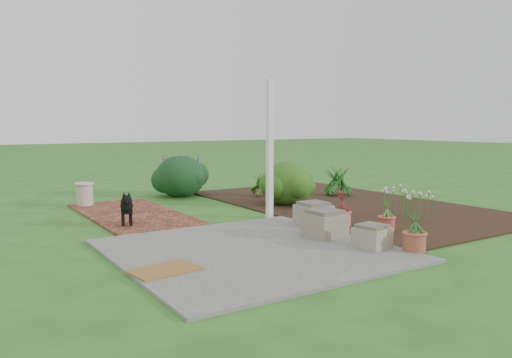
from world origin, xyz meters
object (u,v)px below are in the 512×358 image
stone_trough_near (372,238)px  cream_ceramic_urn (85,194)px  evergreen_shrub (288,182)px  black_dog (127,206)px

stone_trough_near → cream_ceramic_urn: size_ratio=0.91×
cream_ceramic_urn → stone_trough_near: bearing=-67.7°
evergreen_shrub → stone_trough_near: bearing=-109.3°
cream_ceramic_urn → evergreen_shrub: evergreen_shrub is taller
stone_trough_near → cream_ceramic_urn: bearing=112.3°
evergreen_shrub → black_dog: bearing=-174.1°
stone_trough_near → cream_ceramic_urn: (-2.37, 5.79, 0.09)m
stone_trough_near → black_dog: size_ratio=0.69×
black_dog → cream_ceramic_urn: size_ratio=1.33×
black_dog → evergreen_shrub: (3.59, 0.37, 0.14)m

